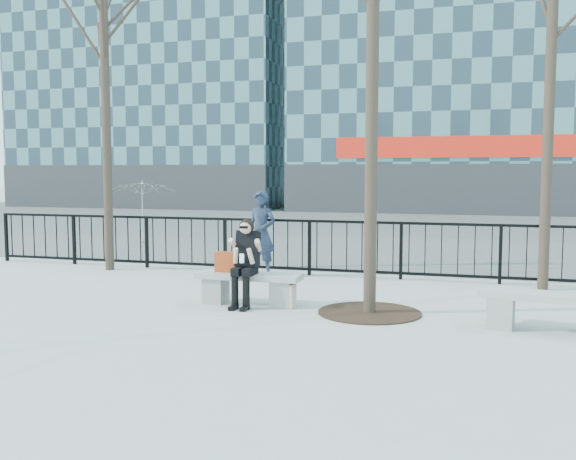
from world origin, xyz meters
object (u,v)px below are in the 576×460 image
(bench_main, at_px, (249,285))
(standing_man, at_px, (261,234))
(bench_second, at_px, (546,308))
(seated_woman, at_px, (245,263))

(bench_main, distance_m, standing_man, 2.74)
(bench_second, xyz_separation_m, seated_woman, (-4.25, 0.31, 0.37))
(seated_woman, relative_size, standing_man, 0.80)
(seated_woman, xyz_separation_m, standing_man, (-0.67, 2.76, 0.17))
(bench_second, relative_size, standing_man, 0.99)
(bench_second, distance_m, seated_woman, 4.28)
(bench_main, height_order, bench_second, bench_second)
(bench_second, xyz_separation_m, standing_man, (-4.93, 3.06, 0.54))
(bench_main, height_order, seated_woman, seated_woman)
(bench_main, distance_m, seated_woman, 0.40)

